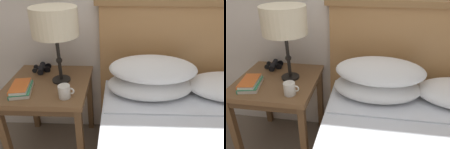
{
  "view_description": "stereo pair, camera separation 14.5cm",
  "coord_description": "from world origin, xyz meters",
  "views": [
    {
      "loc": [
        -0.02,
        -0.56,
        1.39
      ],
      "look_at": [
        -0.07,
        0.73,
        0.72
      ],
      "focal_mm": 35.0,
      "sensor_mm": 36.0,
      "label": 1
    },
    {
      "loc": [
        0.12,
        -0.55,
        1.39
      ],
      "look_at": [
        -0.07,
        0.73,
        0.72
      ],
      "focal_mm": 35.0,
      "sensor_mm": 36.0,
      "label": 2
    }
  ],
  "objects": [
    {
      "name": "book_stacked_on_top",
      "position": [
        -0.67,
        0.66,
        0.66
      ],
      "size": [
        0.14,
        0.21,
        0.02
      ],
      "color": "silver",
      "rests_on": "book_on_nightstand"
    },
    {
      "name": "binoculars_pair",
      "position": [
        -0.63,
        0.97,
        0.64
      ],
      "size": [
        0.15,
        0.16,
        0.05
      ],
      "color": "black",
      "rests_on": "nightstand"
    },
    {
      "name": "book_on_nightstand",
      "position": [
        -0.67,
        0.66,
        0.63
      ],
      "size": [
        0.17,
        0.23,
        0.03
      ],
      "color": "silver",
      "rests_on": "nightstand"
    },
    {
      "name": "coffee_mug",
      "position": [
        -0.36,
        0.6,
        0.66
      ],
      "size": [
        0.1,
        0.08,
        0.08
      ],
      "color": "silver",
      "rests_on": "nightstand"
    },
    {
      "name": "nightstand",
      "position": [
        -0.53,
        0.78,
        0.54
      ],
      "size": [
        0.58,
        0.58,
        0.62
      ],
      "color": "brown",
      "rests_on": "ground_plane"
    },
    {
      "name": "table_lamp",
      "position": [
        -0.44,
        0.82,
        1.04
      ],
      "size": [
        0.3,
        0.3,
        0.52
      ],
      "color": "black",
      "rests_on": "nightstand"
    }
  ]
}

